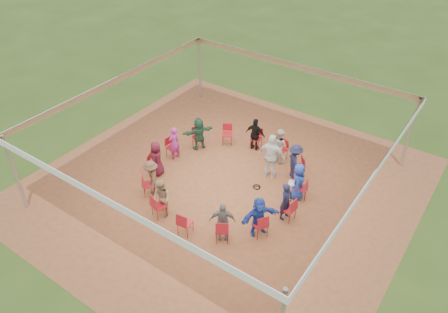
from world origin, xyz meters
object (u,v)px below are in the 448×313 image
Objects in this scene: cable_coil at (257,187)px; person_seated_3 at (255,134)px; chair_7 at (155,164)px; chair_12 at (260,225)px; chair_10 at (185,223)px; person_seated_6 at (157,159)px; person_seated_11 at (286,201)px; chair_11 at (222,230)px; person_seated_5 at (174,143)px; standing_person at (272,156)px; chair_6 at (172,148)px; person_seated_8 at (161,198)px; chair_13 at (288,209)px; chair_2 at (281,150)px; chair_8 at (149,185)px; person_seated_10 at (259,216)px; chair_5 at (198,137)px; chair_4 at (227,134)px; chair_9 at (159,206)px; person_seated_2 at (279,145)px; chair_1 at (297,167)px; person_seated_1 at (295,161)px; person_seated_7 at (152,178)px; person_seated_4 at (199,133)px; person_seated_0 at (298,181)px; person_seated_9 at (222,221)px; chair_3 at (256,139)px; laptop at (294,182)px; chair_0 at (301,188)px.

person_seated_3 is at bearing 123.74° from cable_coil.
chair_12 is at bearing 64.29° from chair_7.
chair_10 is 0.63× the size of person_seated_6.
chair_7 is 5.32m from person_seated_11.
chair_11 is 0.63× the size of person_seated_5.
person_seated_6 is at bearing 23.21° from standing_person.
chair_6 is 3.41m from person_seated_8.
chair_12 is 1.24m from chair_13.
chair_6 is at bearing 51.43° from chair_2.
person_seated_10 is at bearing 52.44° from chair_8.
chair_4 is at bearing 167.14° from chair_5.
person_seated_11 is at bearing 52.44° from chair_9.
chair_7 is 4.91m from person_seated_2.
chair_6 is at bearing 167.14° from chair_7.
cable_coil is at bearing 70.05° from chair_13.
person_seated_8 is (-2.77, -4.53, 0.27)m from chair_1.
person_seated_1 is (4.62, 1.65, 0.27)m from chair_6.
person_seated_7 is at bearing 28.33° from chair_6.
person_seated_4 is 1.00× the size of person_seated_5.
chair_4 is at bearing 145.32° from cable_coil.
chair_5 is 0.63× the size of person_seated_8.
person_seated_0 and person_seated_5 have the same top height.
chair_6 is at bearing 50.42° from person_seated_2.
person_seated_9 reaches higher than chair_6.
person_seated_2 is (1.20, -0.23, 0.27)m from chair_3.
person_seated_2 reaches higher than chair_10.
person_seated_9 is 1.00× the size of person_seated_10.
chair_9 is 4.27m from person_seated_11.
laptop is at bearing 77.83° from chair_8.
person_seated_1 is at bearing 115.71° from person_seated_5.
chair_7 is 0.63× the size of person_seated_1.
person_seated_0 is at bearing 40.15° from chair_11.
chair_3 is 1.00× the size of chair_9.
chair_11 is 0.63× the size of person_seated_10.
chair_13 reaches higher than laptop.
chair_9 is 0.30m from person_seated_8.
person_seated_1 and person_seated_8 have the same top height.
person_seated_6 is 1.00× the size of person_seated_9.
laptop is (1.51, -1.66, -0.05)m from person_seated_2.
chair_12 is 1.25m from person_seated_9.
chair_10 is at bearing 36.99° from person_seated_6.
chair_0 is at bearing 102.86° from chair_6.
person_seated_2 is 5.19m from person_seated_7.
person_seated_8 is (0.04, 0.11, 0.27)m from chair_9.
chair_0 is 3.41m from person_seated_3.
chair_10 is 2.38m from person_seated_7.
person_seated_9 is at bearing 90.00° from chair_4.
chair_3 is at bearing 25.71° from chair_1.
person_seated_11 is at bearing 40.15° from chair_10.
chair_8 is 4.91m from person_seated_3.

